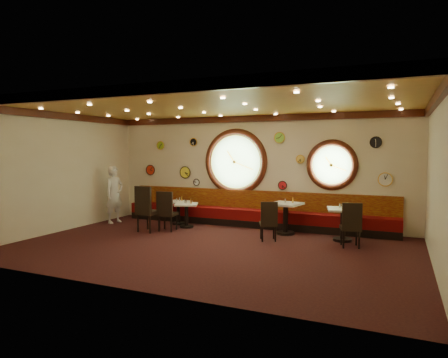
# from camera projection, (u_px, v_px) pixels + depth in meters

# --- Properties ---
(floor) EXTENTS (9.00, 6.00, 0.00)m
(floor) POSITION_uv_depth(u_px,v_px,m) (210.00, 247.00, 9.04)
(floor) COLOR black
(floor) RESTS_ON ground
(ceiling) EXTENTS (9.00, 6.00, 0.02)m
(ceiling) POSITION_uv_depth(u_px,v_px,m) (210.00, 105.00, 8.81)
(ceiling) COLOR gold
(ceiling) RESTS_ON wall_back
(wall_back) EXTENTS (9.00, 0.02, 3.20)m
(wall_back) POSITION_uv_depth(u_px,v_px,m) (255.00, 171.00, 11.66)
(wall_back) COLOR beige
(wall_back) RESTS_ON floor
(wall_front) EXTENTS (9.00, 0.02, 3.20)m
(wall_front) POSITION_uv_depth(u_px,v_px,m) (126.00, 189.00, 6.18)
(wall_front) COLOR beige
(wall_front) RESTS_ON floor
(wall_left) EXTENTS (0.02, 6.00, 3.20)m
(wall_left) POSITION_uv_depth(u_px,v_px,m) (60.00, 172.00, 10.73)
(wall_left) COLOR beige
(wall_left) RESTS_ON floor
(wall_right) EXTENTS (0.02, 6.00, 3.20)m
(wall_right) POSITION_uv_depth(u_px,v_px,m) (437.00, 184.00, 7.11)
(wall_right) COLOR beige
(wall_right) RESTS_ON floor
(molding_back) EXTENTS (9.00, 0.10, 0.18)m
(molding_back) POSITION_uv_depth(u_px,v_px,m) (254.00, 119.00, 11.51)
(molding_back) COLOR #3D160B
(molding_back) RESTS_ON wall_back
(molding_front) EXTENTS (9.00, 0.10, 0.18)m
(molding_front) POSITION_uv_depth(u_px,v_px,m) (127.00, 91.00, 6.12)
(molding_front) COLOR #3D160B
(molding_front) RESTS_ON wall_back
(molding_left) EXTENTS (0.10, 6.00, 0.18)m
(molding_left) POSITION_uv_depth(u_px,v_px,m) (59.00, 116.00, 10.60)
(molding_left) COLOR #3D160B
(molding_left) RESTS_ON wall_back
(molding_right) EXTENTS (0.10, 6.00, 0.18)m
(molding_right) POSITION_uv_depth(u_px,v_px,m) (437.00, 98.00, 7.02)
(molding_right) COLOR #3D160B
(molding_right) RESTS_ON wall_back
(banquette_base) EXTENTS (8.00, 0.55, 0.20)m
(banquette_base) POSITION_uv_depth(u_px,v_px,m) (251.00, 223.00, 11.51)
(banquette_base) COLOR black
(banquette_base) RESTS_ON floor
(banquette_seat) EXTENTS (8.00, 0.55, 0.30)m
(banquette_seat) POSITION_uv_depth(u_px,v_px,m) (251.00, 214.00, 11.49)
(banquette_seat) COLOR #5B0709
(banquette_seat) RESTS_ON banquette_base
(banquette_back) EXTENTS (8.00, 0.10, 0.55)m
(banquette_back) POSITION_uv_depth(u_px,v_px,m) (254.00, 200.00, 11.67)
(banquette_back) COLOR #630F07
(banquette_back) RESTS_ON wall_back
(porthole_left_glass) EXTENTS (1.66, 0.02, 1.66)m
(porthole_left_glass) POSITION_uv_depth(u_px,v_px,m) (236.00, 162.00, 11.88)
(porthole_left_glass) COLOR #8FC979
(porthole_left_glass) RESTS_ON wall_back
(porthole_left_frame) EXTENTS (1.98, 0.18, 1.98)m
(porthole_left_frame) POSITION_uv_depth(u_px,v_px,m) (236.00, 162.00, 11.86)
(porthole_left_frame) COLOR #3D160B
(porthole_left_frame) RESTS_ON wall_back
(porthole_left_ring) EXTENTS (1.61, 0.03, 1.61)m
(porthole_left_ring) POSITION_uv_depth(u_px,v_px,m) (235.00, 162.00, 11.84)
(porthole_left_ring) COLOR gold
(porthole_left_ring) RESTS_ON wall_back
(porthole_right_glass) EXTENTS (1.10, 0.02, 1.10)m
(porthole_right_glass) POSITION_uv_depth(u_px,v_px,m) (332.00, 165.00, 10.76)
(porthole_right_glass) COLOR #8FC979
(porthole_right_glass) RESTS_ON wall_back
(porthole_right_frame) EXTENTS (1.38, 0.18, 1.38)m
(porthole_right_frame) POSITION_uv_depth(u_px,v_px,m) (332.00, 165.00, 10.74)
(porthole_right_frame) COLOR #3D160B
(porthole_right_frame) RESTS_ON wall_back
(porthole_right_ring) EXTENTS (1.09, 0.03, 1.09)m
(porthole_right_ring) POSITION_uv_depth(u_px,v_px,m) (332.00, 165.00, 10.72)
(porthole_right_ring) COLOR gold
(porthole_right_ring) RESTS_ON wall_back
(wall_clock_0) EXTENTS (0.24, 0.03, 0.24)m
(wall_clock_0) POSITION_uv_depth(u_px,v_px,m) (194.00, 142.00, 12.37)
(wall_clock_0) COLOR black
(wall_clock_0) RESTS_ON wall_back
(wall_clock_1) EXTENTS (0.24, 0.03, 0.24)m
(wall_clock_1) POSITION_uv_depth(u_px,v_px,m) (283.00, 185.00, 11.31)
(wall_clock_1) COLOR red
(wall_clock_1) RESTS_ON wall_back
(wall_clock_2) EXTENTS (0.26, 0.03, 0.26)m
(wall_clock_2) POSITION_uv_depth(u_px,v_px,m) (161.00, 145.00, 12.85)
(wall_clock_2) COLOR #90BA25
(wall_clock_2) RESTS_ON wall_back
(wall_clock_3) EXTENTS (0.20, 0.03, 0.20)m
(wall_clock_3) POSITION_uv_depth(u_px,v_px,m) (197.00, 182.00, 12.41)
(wall_clock_3) COLOR white
(wall_clock_3) RESTS_ON wall_back
(wall_clock_4) EXTENTS (0.36, 0.03, 0.36)m
(wall_clock_4) POSITION_uv_depth(u_px,v_px,m) (185.00, 172.00, 12.55)
(wall_clock_4) COLOR yellow
(wall_clock_4) RESTS_ON wall_back
(wall_clock_5) EXTENTS (0.30, 0.03, 0.30)m
(wall_clock_5) POSITION_uv_depth(u_px,v_px,m) (280.00, 138.00, 11.25)
(wall_clock_5) COLOR #8BDE45
(wall_clock_5) RESTS_ON wall_back
(wall_clock_6) EXTENTS (0.34, 0.03, 0.34)m
(wall_clock_6) POSITION_uv_depth(u_px,v_px,m) (385.00, 179.00, 10.21)
(wall_clock_6) COLOR white
(wall_clock_6) RESTS_ON wall_back
(wall_clock_7) EXTENTS (0.32, 0.03, 0.32)m
(wall_clock_7) POSITION_uv_depth(u_px,v_px,m) (151.00, 170.00, 13.07)
(wall_clock_7) COLOR red
(wall_clock_7) RESTS_ON wall_back
(wall_clock_8) EXTENTS (0.22, 0.03, 0.22)m
(wall_clock_8) POSITION_uv_depth(u_px,v_px,m) (300.00, 159.00, 11.06)
(wall_clock_8) COLOR #EFCC4F
(wall_clock_8) RESTS_ON wall_back
(wall_clock_9) EXTENTS (0.28, 0.03, 0.28)m
(wall_clock_9) POSITION_uv_depth(u_px,v_px,m) (376.00, 142.00, 10.24)
(wall_clock_9) COLOR black
(wall_clock_9) RESTS_ON wall_back
(table_a) EXTENTS (0.64, 0.64, 0.69)m
(table_a) POSITION_uv_depth(u_px,v_px,m) (178.00, 210.00, 11.85)
(table_a) COLOR black
(table_a) RESTS_ON floor
(table_b) EXTENTS (0.81, 0.81, 0.68)m
(table_b) POSITION_uv_depth(u_px,v_px,m) (186.00, 212.00, 11.35)
(table_b) COLOR black
(table_b) RESTS_ON floor
(table_c) EXTENTS (0.88, 0.88, 0.83)m
(table_c) POSITION_uv_depth(u_px,v_px,m) (286.00, 214.00, 10.42)
(table_c) COLOR black
(table_c) RESTS_ON floor
(table_d) EXTENTS (0.87, 0.87, 0.80)m
(table_d) POSITION_uv_depth(u_px,v_px,m) (343.00, 220.00, 9.64)
(table_d) COLOR black
(table_d) RESTS_ON floor
(chair_a) EXTENTS (0.56, 0.56, 0.77)m
(chair_a) POSITION_uv_depth(u_px,v_px,m) (146.00, 206.00, 10.66)
(chair_a) COLOR black
(chair_a) RESTS_ON floor
(chair_b) EXTENTS (0.51, 0.51, 0.67)m
(chair_b) POSITION_uv_depth(u_px,v_px,m) (166.00, 209.00, 10.78)
(chair_b) COLOR black
(chair_b) RESTS_ON floor
(chair_c) EXTENTS (0.54, 0.54, 0.60)m
(chair_c) POSITION_uv_depth(u_px,v_px,m) (269.00, 218.00, 9.62)
(chair_c) COLOR black
(chair_c) RESTS_ON floor
(chair_d) EXTENTS (0.53, 0.53, 0.64)m
(chair_d) POSITION_uv_depth(u_px,v_px,m) (351.00, 222.00, 8.95)
(chair_d) COLOR black
(chair_d) RESTS_ON floor
(condiment_a_salt) EXTENTS (0.03, 0.03, 0.09)m
(condiment_a_salt) POSITION_uv_depth(u_px,v_px,m) (177.00, 200.00, 11.84)
(condiment_a_salt) COLOR silver
(condiment_a_salt) RESTS_ON table_a
(condiment_b_salt) EXTENTS (0.04, 0.04, 0.10)m
(condiment_b_salt) POSITION_uv_depth(u_px,v_px,m) (185.00, 202.00, 11.36)
(condiment_b_salt) COLOR silver
(condiment_b_salt) RESTS_ON table_b
(condiment_c_salt) EXTENTS (0.03, 0.03, 0.10)m
(condiment_c_salt) POSITION_uv_depth(u_px,v_px,m) (285.00, 201.00, 10.47)
(condiment_c_salt) COLOR silver
(condiment_c_salt) RESTS_ON table_c
(condiment_d_salt) EXTENTS (0.04, 0.04, 0.11)m
(condiment_d_salt) POSITION_uv_depth(u_px,v_px,m) (340.00, 206.00, 9.67)
(condiment_d_salt) COLOR silver
(condiment_d_salt) RESTS_ON table_d
(condiment_a_pepper) EXTENTS (0.04, 0.04, 0.11)m
(condiment_a_pepper) POSITION_uv_depth(u_px,v_px,m) (180.00, 199.00, 11.82)
(condiment_a_pepper) COLOR silver
(condiment_a_pepper) RESTS_ON table_a
(condiment_b_pepper) EXTENTS (0.04, 0.04, 0.10)m
(condiment_b_pepper) POSITION_uv_depth(u_px,v_px,m) (186.00, 202.00, 11.35)
(condiment_b_pepper) COLOR silver
(condiment_b_pepper) RESTS_ON table_b
(condiment_c_pepper) EXTENTS (0.03, 0.03, 0.09)m
(condiment_c_pepper) POSITION_uv_depth(u_px,v_px,m) (285.00, 201.00, 10.33)
(condiment_c_pepper) COLOR silver
(condiment_c_pepper) RESTS_ON table_c
(condiment_d_pepper) EXTENTS (0.04, 0.04, 0.11)m
(condiment_d_pepper) POSITION_uv_depth(u_px,v_px,m) (342.00, 206.00, 9.55)
(condiment_d_pepper) COLOR silver
(condiment_d_pepper) RESTS_ON table_d
(condiment_a_bottle) EXTENTS (0.05, 0.05, 0.14)m
(condiment_a_bottle) POSITION_uv_depth(u_px,v_px,m) (182.00, 198.00, 11.91)
(condiment_a_bottle) COLOR gold
(condiment_a_bottle) RESTS_ON table_a
(condiment_b_bottle) EXTENTS (0.05, 0.05, 0.15)m
(condiment_b_bottle) POSITION_uv_depth(u_px,v_px,m) (191.00, 201.00, 11.31)
(condiment_b_bottle) COLOR orange
(condiment_b_bottle) RESTS_ON table_b
(condiment_c_bottle) EXTENTS (0.04, 0.04, 0.14)m
(condiment_c_bottle) POSITION_uv_depth(u_px,v_px,m) (293.00, 200.00, 10.39)
(condiment_c_bottle) COLOR gold
(condiment_c_bottle) RESTS_ON table_c
(condiment_d_bottle) EXTENTS (0.04, 0.04, 0.14)m
(condiment_d_bottle) POSITION_uv_depth(u_px,v_px,m) (347.00, 205.00, 9.61)
(condiment_d_bottle) COLOR gold
(condiment_d_bottle) RESTS_ON table_d
(waiter) EXTENTS (0.52, 0.69, 1.72)m
(waiter) POSITION_uv_depth(u_px,v_px,m) (115.00, 194.00, 12.06)
(waiter) COLOR white
(waiter) RESTS_ON floor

